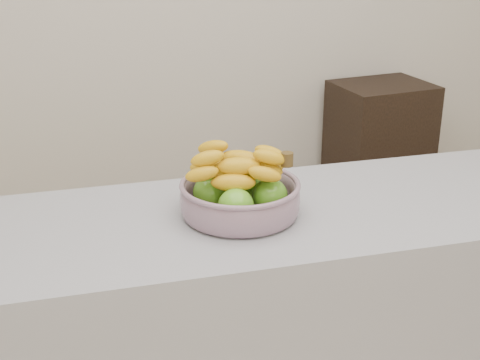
% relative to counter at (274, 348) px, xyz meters
% --- Properties ---
extents(counter, '(2.00, 0.60, 0.90)m').
position_rel_counter_xyz_m(counter, '(0.00, 0.00, 0.00)').
color(counter, '#929299').
rests_on(counter, ground).
extents(cabinet, '(0.51, 0.43, 0.84)m').
position_rel_counter_xyz_m(cabinet, '(1.04, 1.44, -0.03)').
color(cabinet, black).
rests_on(cabinet, ground).
extents(fruit_bowl, '(0.32, 0.32, 0.18)m').
position_rel_counter_xyz_m(fruit_bowl, '(-0.11, 0.00, 0.51)').
color(fruit_bowl, '#8D9EA9').
rests_on(fruit_bowl, counter).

